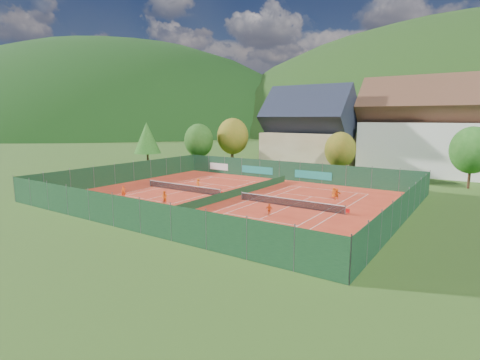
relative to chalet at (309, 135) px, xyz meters
The scene contains 29 objects.
ground 30.87m from the chalet, 84.29° to the right, with size 600.00×600.00×0.00m, color #2B4D18.
clay_pad 30.87m from the chalet, 84.29° to the right, with size 40.00×32.00×0.01m, color red.
court_markings_left 31.12m from the chalet, 99.46° to the right, with size 11.03×23.83×0.00m.
court_markings_right 32.63m from the chalet, 69.86° to the right, with size 11.03×23.83×0.00m.
tennis_net_left 31.00m from the chalet, 99.17° to the right, with size 13.30×0.10×1.02m.
tennis_net_right 32.59m from the chalet, 69.60° to the right, with size 13.30×0.10×1.02m.
court_divider 30.77m from the chalet, 84.29° to the right, with size 0.03×28.80×1.00m.
fence_north 15.14m from the chalet, 79.70° to the right, with size 40.00×0.10×3.00m.
fence_south 46.38m from the chalet, 86.27° to the right, with size 40.00×0.04×3.00m.
fence_west 34.86m from the chalet, 119.54° to the right, with size 0.04×32.00×3.00m.
fence_east 38.11m from the chalet, 52.48° to the right, with size 0.09×32.00×3.00m.
chalet is the anchor object (origin of this frame).
hotel_block_a 19.94m from the chalet, 17.53° to the left, with size 21.60×11.00×17.25m.
tree_west_front 21.51m from the chalet, 152.24° to the right, with size 5.72×5.72×8.69m.
tree_west_mid 15.53m from the chalet, 165.07° to the right, with size 6.44×6.44×9.78m.
tree_west_back 21.38m from the chalet, 169.22° to the left, with size 5.60×5.60×10.00m.
tree_center 12.19m from the chalet, 41.63° to the right, with size 5.01×5.01×7.60m.
tree_east_front 27.69m from the chalet, 12.53° to the right, with size 5.72×5.72×8.69m.
tree_west_side 30.81m from the chalet, 144.25° to the right, with size 5.04×5.04×9.00m.
ball_hopper 44.73m from the chalet, 71.73° to the right, with size 0.34×0.34×0.80m.
loose_ball_0 34.59m from the chalet, 101.17° to the right, with size 0.07×0.07×0.07m, color #CCD833.
loose_ball_1 43.36m from the chalet, 81.34° to the right, with size 0.07×0.07×0.07m, color #CCD833.
loose_ball_2 27.16m from the chalet, 76.23° to the right, with size 0.07×0.07×0.07m, color #CCD833.
player_left_near 38.67m from the chalet, 102.33° to the right, with size 0.56×0.37×1.55m, color #EA4D14.
player_left_mid 37.27m from the chalet, 92.54° to the right, with size 0.74×0.57×1.51m, color orange.
player_left_far 28.04m from the chalet, 100.24° to the right, with size 0.87×0.50×1.34m, color orange.
player_right_near 36.93m from the chalet, 72.28° to the right, with size 0.74×0.31×1.26m, color #DE4E13.
player_right_far_a 26.84m from the chalet, 59.16° to the right, with size 0.63×0.41×1.29m, color orange.
player_right_far_b 28.10m from the chalet, 58.99° to the right, with size 1.30×0.41×1.40m, color orange.
Camera 1 is at (26.32, -36.97, 9.88)m, focal length 28.00 mm.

